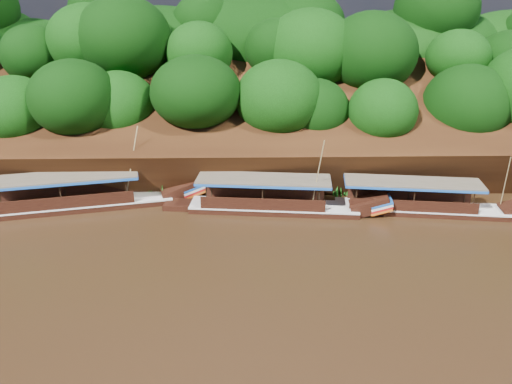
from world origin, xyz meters
TOP-DOWN VIEW (x-y plane):
  - ground at (0.00, 0.00)m, footprint 160.00×160.00m
  - riverbank at (-0.01, 22.73)m, footprint 120.00×30.06m
  - boat_0 at (12.89, 6.50)m, footprint 14.41×4.00m
  - boat_1 at (2.43, 7.02)m, footprint 14.36×3.56m
  - boat_2 at (-11.74, 8.03)m, footprint 16.17×5.45m
  - reeds at (-3.91, 9.62)m, footprint 50.83×2.36m

SIDE VIEW (x-z plane):
  - ground at x=0.00m, z-range 0.00..0.00m
  - boat_0 at x=12.89m, z-range -2.09..3.13m
  - boat_1 at x=2.43m, z-range -2.54..3.65m
  - boat_2 at x=-11.74m, z-range -2.58..3.73m
  - reeds at x=-3.91m, z-range -0.20..2.05m
  - riverbank at x=-0.01m, z-range -7.81..11.59m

